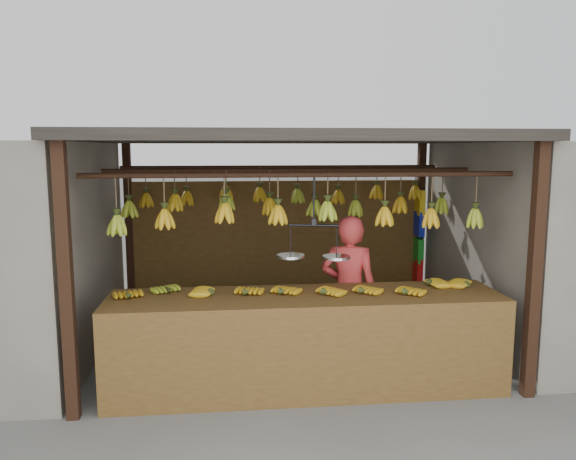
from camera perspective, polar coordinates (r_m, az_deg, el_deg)
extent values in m
plane|color=#5B5B57|center=(6.52, 0.29, -11.76)|extent=(80.00, 80.00, 0.00)
cube|color=black|center=(4.89, -21.60, -5.16)|extent=(0.10, 0.10, 2.30)
cube|color=black|center=(5.43, 23.76, -3.98)|extent=(0.10, 0.10, 2.30)
cube|color=black|center=(7.78, -15.80, -0.05)|extent=(0.10, 0.10, 2.30)
cube|color=black|center=(8.13, 13.22, 0.40)|extent=(0.10, 0.10, 2.30)
cube|color=black|center=(6.13, 0.31, 9.35)|extent=(4.30, 3.30, 0.10)
cylinder|color=black|center=(5.14, 1.57, 5.64)|extent=(4.00, 0.05, 0.05)
cylinder|color=black|center=(6.13, 0.30, 6.08)|extent=(4.00, 0.05, 0.05)
cylinder|color=black|center=(7.13, -0.61, 6.40)|extent=(4.00, 0.05, 0.05)
cube|color=brown|center=(7.74, -0.96, -1.65)|extent=(4.00, 0.06, 1.80)
cube|color=brown|center=(5.22, 1.85, -7.01)|extent=(3.64, 0.81, 0.08)
cube|color=brown|center=(4.97, 2.50, -12.80)|extent=(3.64, 0.04, 0.90)
cube|color=black|center=(5.08, -17.67, -13.20)|extent=(0.07, 0.07, 0.82)
cube|color=black|center=(5.54, 20.64, -11.52)|extent=(0.07, 0.07, 0.82)
cube|color=black|center=(5.74, -16.26, -10.63)|extent=(0.07, 0.07, 0.82)
cube|color=black|center=(6.15, 17.64, -9.40)|extent=(0.07, 0.07, 0.82)
ellipsoid|color=#C39114|center=(5.23, -15.79, -6.51)|extent=(0.25, 0.28, 0.06)
ellipsoid|color=#92A523|center=(5.34, -11.95, -6.06)|extent=(0.28, 0.30, 0.06)
ellipsoid|color=#C39114|center=(5.24, -7.78, -6.25)|extent=(0.27, 0.22, 0.06)
ellipsoid|color=#C39114|center=(5.16, -4.20, -6.40)|extent=(0.24, 0.28, 0.06)
ellipsoid|color=#C39114|center=(5.17, -0.55, -6.36)|extent=(0.28, 0.30, 0.06)
ellipsoid|color=#C39114|center=(5.16, 3.82, -6.40)|extent=(0.30, 0.29, 0.06)
ellipsoid|color=#C39114|center=(5.24, 7.63, -6.24)|extent=(0.30, 0.30, 0.06)
ellipsoid|color=#C39114|center=(5.27, 11.96, -6.27)|extent=(0.30, 0.30, 0.06)
ellipsoid|color=#C39114|center=(5.67, 14.27, -5.30)|extent=(0.26, 0.21, 0.06)
ellipsoid|color=#C39114|center=(5.73, 17.79, -5.29)|extent=(0.30, 0.29, 0.06)
ellipsoid|color=#92A523|center=(5.21, -16.96, 0.46)|extent=(0.16, 0.16, 0.28)
ellipsoid|color=#C39114|center=(5.19, -12.40, 1.11)|extent=(0.16, 0.16, 0.28)
ellipsoid|color=#C39114|center=(5.12, -6.45, 1.72)|extent=(0.16, 0.16, 0.28)
ellipsoid|color=#C39114|center=(5.18, -1.02, 1.55)|extent=(0.16, 0.16, 0.28)
ellipsoid|color=#92A523|center=(5.23, 4.03, 1.93)|extent=(0.16, 0.16, 0.28)
ellipsoid|color=#C39114|center=(5.34, 9.78, 1.39)|extent=(0.16, 0.16, 0.28)
ellipsoid|color=#C39114|center=(5.51, 14.31, 1.18)|extent=(0.16, 0.16, 0.28)
ellipsoid|color=#92A523|center=(5.68, 18.46, 1.14)|extent=(0.16, 0.16, 0.28)
ellipsoid|color=#92A523|center=(6.21, -15.81, 2.06)|extent=(0.16, 0.16, 0.28)
ellipsoid|color=#C39114|center=(6.10, -11.39, 2.74)|extent=(0.16, 0.16, 0.28)
ellipsoid|color=#92A523|center=(6.09, -6.27, 2.84)|extent=(0.16, 0.16, 0.28)
ellipsoid|color=#C39114|center=(6.09, -1.87, 2.43)|extent=(0.16, 0.16, 0.28)
ellipsoid|color=#92A523|center=(6.19, 2.72, 2.26)|extent=(0.16, 0.16, 0.28)
ellipsoid|color=#92A523|center=(6.30, 6.86, 2.19)|extent=(0.16, 0.16, 0.28)
ellipsoid|color=#C39114|center=(6.42, 11.33, 2.51)|extent=(0.16, 0.16, 0.28)
ellipsoid|color=#92A523|center=(6.60, 15.34, 2.39)|extent=(0.16, 0.16, 0.28)
ellipsoid|color=#C39114|center=(7.16, -14.20, 2.96)|extent=(0.16, 0.16, 0.28)
ellipsoid|color=#C39114|center=(7.12, -10.25, 3.18)|extent=(0.16, 0.16, 0.28)
ellipsoid|color=#C39114|center=(7.16, -6.31, 3.75)|extent=(0.16, 0.16, 0.28)
ellipsoid|color=#C39114|center=(7.08, -2.88, 3.61)|extent=(0.16, 0.16, 0.28)
ellipsoid|color=#92A523|center=(7.12, 1.00, 3.48)|extent=(0.16, 0.16, 0.28)
ellipsoid|color=#C39114|center=(7.30, 5.12, 3.37)|extent=(0.16, 0.16, 0.28)
ellipsoid|color=#C39114|center=(7.40, 8.98, 3.84)|extent=(0.16, 0.16, 0.28)
ellipsoid|color=#C39114|center=(7.51, 12.79, 3.75)|extent=(0.16, 0.16, 0.28)
cylinder|color=black|center=(5.17, 2.64, 3.05)|extent=(0.02, 0.02, 0.47)
cylinder|color=black|center=(5.20, 2.62, 0.48)|extent=(0.46, 0.13, 0.02)
cylinder|color=silver|center=(5.27, 0.28, -2.72)|extent=(0.25, 0.25, 0.02)
cylinder|color=silver|center=(5.24, 4.94, -2.82)|extent=(0.25, 0.25, 0.02)
imported|color=#BF3333|center=(5.81, 6.19, -6.22)|extent=(0.66, 0.54, 1.57)
cube|color=yellow|center=(7.93, 13.26, 2.73)|extent=(0.08, 0.26, 0.34)
cube|color=#1426BF|center=(7.96, 13.19, 0.63)|extent=(0.08, 0.26, 0.34)
cube|color=#199926|center=(8.02, 13.10, -2.03)|extent=(0.08, 0.26, 0.34)
cube|color=red|center=(8.07, 13.03, -3.99)|extent=(0.08, 0.26, 0.34)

